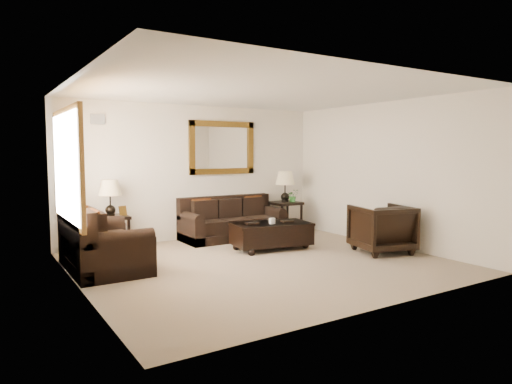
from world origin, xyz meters
TOP-DOWN VIEW (x-y plane):
  - room at (0.00, 0.00)m, footprint 5.51×5.01m
  - window at (-2.70, 0.90)m, footprint 0.07×1.96m
  - mirror at (0.61, 2.47)m, footprint 1.50×0.06m
  - air_vent at (-1.90, 2.48)m, footprint 0.25×0.02m
  - sofa at (0.61, 2.09)m, footprint 2.08×0.90m
  - loveseat at (-2.28, 0.95)m, footprint 1.02×1.73m
  - end_table_left at (-1.80, 2.17)m, footprint 0.58×0.58m
  - end_table_right at (2.00, 2.16)m, footprint 0.61×0.61m
  - coffee_table at (0.72, 0.80)m, footprint 1.51×0.98m
  - armchair at (2.20, -0.47)m, footprint 1.09×1.05m
  - potted_plant at (2.13, 2.05)m, footprint 0.33×0.34m

SIDE VIEW (x-z plane):
  - coffee_table at x=0.72m, z-range 0.00..0.60m
  - sofa at x=0.61m, z-range -0.12..0.73m
  - loveseat at x=-2.28m, z-range -0.13..0.84m
  - armchair at x=2.20m, z-range 0.00..0.93m
  - potted_plant at x=2.13m, z-range 0.66..0.88m
  - end_table_left at x=-1.80m, z-range 0.19..1.46m
  - end_table_right at x=2.00m, z-range 0.20..1.54m
  - room at x=0.00m, z-range 0.00..2.71m
  - window at x=-2.70m, z-range 0.72..2.38m
  - mirror at x=0.61m, z-range 1.30..2.40m
  - air_vent at x=-1.90m, z-range 2.26..2.44m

